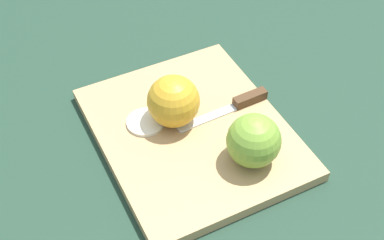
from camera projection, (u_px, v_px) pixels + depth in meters
name	position (u px, v px, depth m)	size (l,w,h in m)	color
ground_plane	(192.00, 137.00, 0.88)	(4.00, 4.00, 0.00)	#1E3828
cutting_board	(192.00, 133.00, 0.87)	(0.36, 0.31, 0.02)	tan
apple_half_left	(254.00, 141.00, 0.79)	(0.08, 0.08, 0.08)	olive
apple_half_right	(174.00, 101.00, 0.85)	(0.09, 0.09, 0.09)	gold
knife	(240.00, 103.00, 0.90)	(0.03, 0.17, 0.02)	silver
apple_slice	(145.00, 122.00, 0.87)	(0.06, 0.06, 0.01)	#EFE5C6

